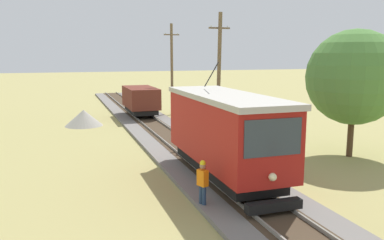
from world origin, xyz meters
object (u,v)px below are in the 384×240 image
(utility_pole_mid, at_px, (219,76))
(utility_pole_far, at_px, (172,69))
(gravel_pile, at_px, (84,118))
(second_worker, at_px, (203,182))
(freight_car, at_px, (141,100))
(tree_left_far, at_px, (354,77))
(red_tram, at_px, (225,132))

(utility_pole_mid, xyz_separation_m, utility_pole_far, (0.00, 11.09, 0.05))
(gravel_pile, xyz_separation_m, second_worker, (3.02, -18.40, 0.37))
(freight_car, relative_size, second_worker, 2.91)
(freight_car, distance_m, tree_left_far, 18.56)
(utility_pole_mid, height_order, utility_pole_far, utility_pole_far)
(utility_pole_mid, bearing_deg, tree_left_far, -51.73)
(gravel_pile, bearing_deg, freight_car, 26.45)
(second_worker, relative_size, tree_left_far, 0.26)
(utility_pole_far, bearing_deg, red_tram, -99.07)
(tree_left_far, bearing_deg, freight_car, 116.23)
(freight_car, distance_m, gravel_pile, 5.58)
(freight_car, xyz_separation_m, gravel_pile, (-4.92, -2.45, -0.94))
(utility_pole_far, distance_m, second_worker, 22.62)
(second_worker, xyz_separation_m, tree_left_far, (10.02, 4.37, 3.27))
(freight_car, relative_size, utility_pole_far, 0.64)
(gravel_pile, distance_m, second_worker, 18.65)
(red_tram, height_order, tree_left_far, tree_left_far)
(utility_pole_mid, relative_size, utility_pole_far, 0.99)
(utility_pole_far, relative_size, second_worker, 4.55)
(red_tram, bearing_deg, second_worker, -127.15)
(utility_pole_far, distance_m, gravel_pile, 9.41)
(utility_pole_mid, bearing_deg, gravel_pile, 136.31)
(red_tram, height_order, freight_car, red_tram)
(freight_car, xyz_separation_m, tree_left_far, (8.12, -16.47, 2.69))
(gravel_pile, bearing_deg, utility_pole_mid, -43.69)
(freight_car, bearing_deg, second_worker, -95.20)
(utility_pole_far, xyz_separation_m, tree_left_far, (5.03, -17.46, 0.10))
(gravel_pile, distance_m, tree_left_far, 19.49)
(freight_car, bearing_deg, utility_pole_far, 17.69)
(red_tram, relative_size, freight_car, 1.64)
(red_tram, distance_m, gravel_pile, 16.71)
(red_tram, relative_size, tree_left_far, 1.26)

